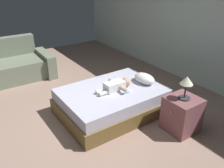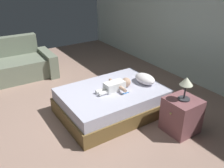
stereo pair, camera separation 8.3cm
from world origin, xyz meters
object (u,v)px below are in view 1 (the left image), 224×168
at_px(pillow, 144,78).
at_px(couch, 8,67).
at_px(baby, 117,85).
at_px(bed, 112,101).
at_px(toothbrush, 126,93).
at_px(lamp, 186,83).
at_px(nightstand, 182,114).

distance_m(pillow, couch, 3.04).
bearing_deg(baby, couch, -154.39).
bearing_deg(bed, couch, -155.37).
relative_size(baby, toothbrush, 4.49).
height_order(baby, lamp, lamp).
bearing_deg(couch, toothbrush, 24.71).
relative_size(bed, pillow, 4.08).
relative_size(toothbrush, nightstand, 0.26).
height_order(baby, nightstand, baby).
bearing_deg(lamp, toothbrush, -148.13).
bearing_deg(baby, toothbrush, 12.58).
bearing_deg(bed, baby, 62.17).
xyz_separation_m(bed, couch, (-2.40, -1.10, 0.07)).
xyz_separation_m(bed, baby, (0.04, 0.07, 0.29)).
bearing_deg(bed, toothbrush, 25.56).
relative_size(toothbrush, lamp, 0.40).
bearing_deg(lamp, pillow, 177.87).
bearing_deg(bed, pillow, 80.57).
relative_size(couch, lamp, 5.26).
height_order(bed, lamp, lamp).
distance_m(baby, nightstand, 1.10).
bearing_deg(toothbrush, nightstand, 31.86).
distance_m(bed, lamp, 1.28).
bearing_deg(baby, nightstand, 28.33).
xyz_separation_m(bed, pillow, (0.10, 0.61, 0.30)).
xyz_separation_m(toothbrush, lamp, (0.75, 0.47, 0.34)).
height_order(toothbrush, lamp, lamp).
relative_size(bed, toothbrush, 12.10).
relative_size(bed, lamp, 4.89).
xyz_separation_m(baby, nightstand, (0.95, 0.51, -0.24)).
distance_m(couch, nightstand, 3.77).
height_order(couch, nightstand, couch).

